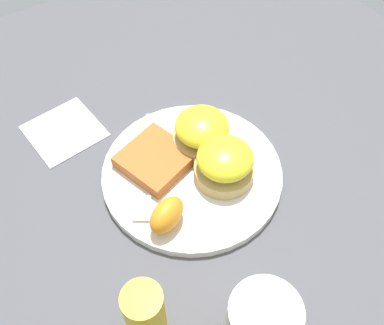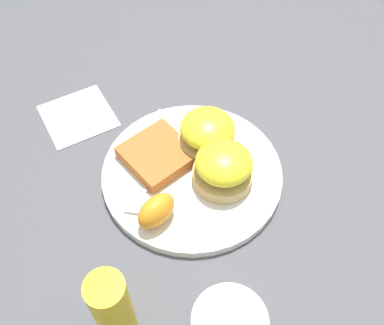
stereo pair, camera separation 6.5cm
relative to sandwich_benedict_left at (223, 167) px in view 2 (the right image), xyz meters
name	(u,v)px [view 2 (the right image)]	position (x,y,z in m)	size (l,w,h in m)	color
ground_plane	(192,176)	(-0.03, -0.03, -0.04)	(1.10, 1.10, 0.00)	#4C4C51
plate	(192,173)	(-0.03, -0.03, -0.04)	(0.27, 0.27, 0.01)	silver
sandwich_benedict_left	(223,167)	(0.00, 0.00, 0.00)	(0.09, 0.09, 0.06)	tan
sandwich_benedict_right	(207,133)	(-0.07, 0.01, 0.00)	(0.09, 0.09, 0.06)	tan
hashbrown_patty	(158,155)	(-0.07, -0.07, -0.02)	(0.09, 0.09, 0.02)	#B8632B
orange_wedge	(156,211)	(0.02, -0.11, -0.01)	(0.06, 0.04, 0.04)	orange
fork	(146,165)	(-0.07, -0.09, -0.03)	(0.18, 0.12, 0.00)	silver
napkin	(78,116)	(-0.22, -0.16, -0.04)	(0.11, 0.11, 0.00)	white
condiment_bottle	(113,309)	(0.14, -0.21, 0.02)	(0.04, 0.04, 0.13)	gold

